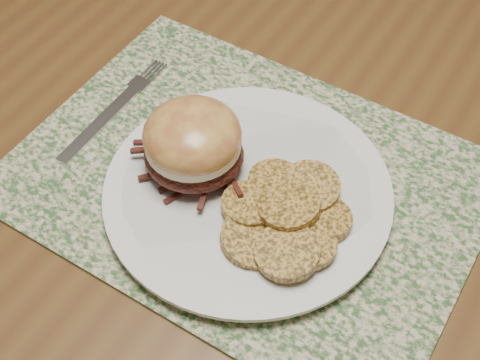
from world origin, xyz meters
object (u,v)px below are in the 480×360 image
Objects in this scene: dining_table at (174,152)px; pork_sandwich at (193,143)px; fork at (115,109)px; dinner_plate at (248,193)px.

dining_table is 0.17m from pork_sandwich.
pork_sandwich is 0.70× the size of fork.
dining_table is at bearing 118.52° from pork_sandwich.
pork_sandwich is at bearing -39.87° from dining_table.
fork reaches higher than dining_table.
pork_sandwich reaches higher than fork.
dining_table is 8.52× the size of fork.
dining_table is 5.77× the size of dinner_plate.
fork is (-0.04, -0.04, 0.09)m from dining_table.
dinner_plate is at bearing -16.10° from pork_sandwich.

